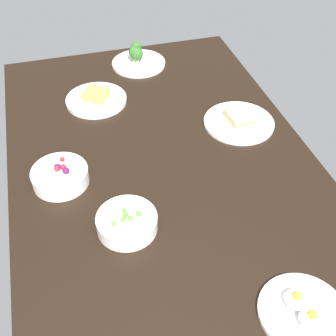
# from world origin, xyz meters

# --- Properties ---
(dining_table) EXTENTS (1.52, 0.88, 0.04)m
(dining_table) POSITION_xyz_m (0.00, 0.00, 0.02)
(dining_table) COLOR black
(dining_table) RESTS_ON ground
(plate_sandwich) EXTENTS (0.23, 0.23, 0.04)m
(plate_sandwich) POSITION_xyz_m (0.16, -0.28, 0.05)
(plate_sandwich) COLOR white
(plate_sandwich) RESTS_ON dining_table
(plate_cheese) EXTENTS (0.21, 0.21, 0.04)m
(plate_cheese) POSITION_xyz_m (0.41, 0.14, 0.05)
(plate_cheese) COLOR white
(plate_cheese) RESTS_ON dining_table
(plate_eggs) EXTENTS (0.19, 0.19, 0.05)m
(plate_eggs) POSITION_xyz_m (-0.50, -0.16, 0.05)
(plate_eggs) COLOR white
(plate_eggs) RESTS_ON dining_table
(plate_broccoli) EXTENTS (0.20, 0.20, 0.08)m
(plate_broccoli) POSITION_xyz_m (0.62, -0.06, 0.06)
(plate_broccoli) COLOR white
(plate_broccoli) RESTS_ON dining_table
(bowl_peas) EXTENTS (0.15, 0.15, 0.06)m
(bowl_peas) POSITION_xyz_m (-0.17, 0.15, 0.06)
(bowl_peas) COLOR white
(bowl_peas) RESTS_ON dining_table
(bowl_berries) EXTENTS (0.16, 0.16, 0.06)m
(bowl_berries) POSITION_xyz_m (0.05, 0.30, 0.07)
(bowl_berries) COLOR white
(bowl_berries) RESTS_ON dining_table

